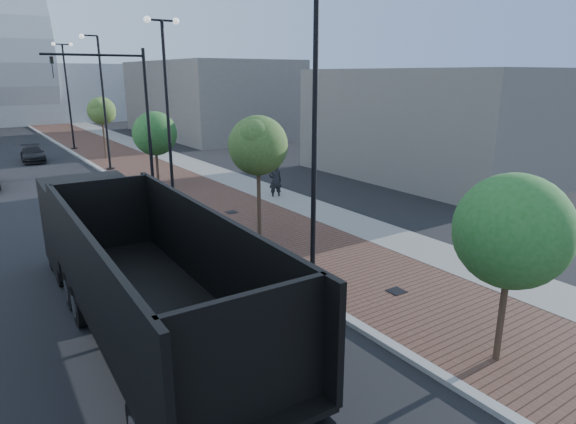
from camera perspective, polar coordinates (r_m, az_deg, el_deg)
sidewalk at (r=43.92m, az=-18.28°, el=6.31°), size 7.00×140.00×0.12m
concrete_strip at (r=44.73m, az=-14.95°, el=6.73°), size 2.40×140.00×0.13m
curb at (r=43.11m, az=-22.75°, el=5.72°), size 0.30×140.00×0.14m
dump_truck at (r=15.05m, az=-19.43°, el=-5.09°), size 3.17×13.84×3.74m
white_sedan at (r=17.04m, az=-21.38°, el=-6.03°), size 2.26×4.41×1.38m
dark_car_far at (r=43.79m, az=-27.54°, el=6.00°), size 1.92×4.18×1.18m
pedestrian at (r=27.10m, az=-1.49°, el=3.65°), size 0.85×0.68×2.02m
streetlight_1 at (r=14.91m, az=2.72°, el=6.64°), size 1.44×0.56×9.21m
streetlight_2 at (r=25.47m, az=-13.79°, el=11.10°), size 1.72×0.56×9.28m
streetlight_3 at (r=36.92m, az=-20.70°, el=11.14°), size 1.44×0.56×9.21m
streetlight_4 at (r=48.63m, az=-24.18°, el=12.24°), size 1.72×0.56×9.28m
traffic_mast at (r=28.00m, az=-17.81°, el=11.53°), size 5.09×0.20×8.00m
tree_0 at (r=12.05m, az=24.65°, el=-2.01°), size 2.62×2.61×4.64m
tree_1 at (r=19.74m, az=-3.42°, el=7.69°), size 2.43×2.39×5.14m
tree_2 at (r=30.67m, az=-15.15°, el=8.78°), size 2.63×2.63×4.57m
tree_3 at (r=42.09m, az=-20.80°, el=10.92°), size 2.24×2.17×4.96m
commercial_block_ne at (r=57.27m, az=-9.27°, el=12.90°), size 12.00×22.00×8.00m
commercial_block_e at (r=34.34m, az=16.39°, el=9.82°), size 10.00×16.00×7.00m
utility_cover_1 at (r=15.96m, az=12.49°, el=-8.96°), size 0.50×0.50×0.02m
utility_cover_2 at (r=24.30m, az=-6.58°, el=-0.02°), size 0.50×0.50×0.02m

